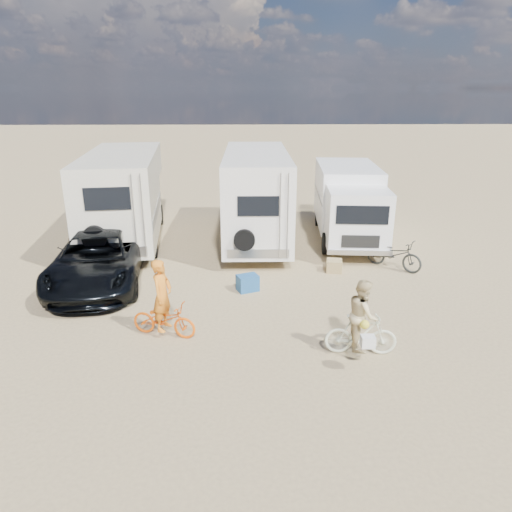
{
  "coord_description": "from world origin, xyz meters",
  "views": [
    {
      "loc": [
        0.01,
        -10.52,
        5.65
      ],
      "look_at": [
        0.31,
        1.67,
        1.3
      ],
      "focal_mm": 33.02,
      "sensor_mm": 36.0,
      "label": 1
    }
  ],
  "objects_px": {
    "rv_main": "(256,197)",
    "bike_parked": "(394,254)",
    "box_truck": "(349,205)",
    "rider_man": "(163,302)",
    "cooler": "(248,283)",
    "rv_left": "(124,198)",
    "bike_man": "(164,319)",
    "dark_suv": "(99,258)",
    "bike_woman": "(361,335)",
    "crate": "(334,266)",
    "rider_woman": "(362,322)"
  },
  "relations": [
    {
      "from": "rider_man",
      "to": "cooler",
      "type": "distance_m",
      "value": 3.39
    },
    {
      "from": "rider_man",
      "to": "crate",
      "type": "relative_size",
      "value": 3.57
    },
    {
      "from": "crate",
      "to": "rv_main",
      "type": "bearing_deg",
      "value": 125.18
    },
    {
      "from": "bike_woman",
      "to": "cooler",
      "type": "distance_m",
      "value": 4.38
    },
    {
      "from": "box_truck",
      "to": "bike_parked",
      "type": "height_order",
      "value": "box_truck"
    },
    {
      "from": "box_truck",
      "to": "cooler",
      "type": "xyz_separation_m",
      "value": [
        -3.98,
        -4.96,
        -1.15
      ]
    },
    {
      "from": "rv_main",
      "to": "box_truck",
      "type": "bearing_deg",
      "value": 0.71
    },
    {
      "from": "bike_woman",
      "to": "bike_parked",
      "type": "height_order",
      "value": "bike_parked"
    },
    {
      "from": "rider_man",
      "to": "dark_suv",
      "type": "bearing_deg",
      "value": 52.86
    },
    {
      "from": "dark_suv",
      "to": "crate",
      "type": "xyz_separation_m",
      "value": [
        7.37,
        0.65,
        -0.57
      ]
    },
    {
      "from": "rv_main",
      "to": "rider_woman",
      "type": "bearing_deg",
      "value": -75.59
    },
    {
      "from": "rv_main",
      "to": "bike_parked",
      "type": "distance_m",
      "value": 5.65
    },
    {
      "from": "rv_main",
      "to": "crate",
      "type": "height_order",
      "value": "rv_main"
    },
    {
      "from": "cooler",
      "to": "rider_man",
      "type": "bearing_deg",
      "value": -149.71
    },
    {
      "from": "rv_left",
      "to": "rv_main",
      "type": "bearing_deg",
      "value": -7.2
    },
    {
      "from": "rv_main",
      "to": "crate",
      "type": "xyz_separation_m",
      "value": [
        2.45,
        -3.48,
        -1.51
      ]
    },
    {
      "from": "cooler",
      "to": "rv_left",
      "type": "bearing_deg",
      "value": 111.01
    },
    {
      "from": "bike_woman",
      "to": "cooler",
      "type": "relative_size",
      "value": 2.68
    },
    {
      "from": "crate",
      "to": "bike_woman",
      "type": "bearing_deg",
      "value": -93.85
    },
    {
      "from": "rv_main",
      "to": "box_truck",
      "type": "height_order",
      "value": "rv_main"
    },
    {
      "from": "bike_man",
      "to": "rv_main",
      "type": "bearing_deg",
      "value": -0.81
    },
    {
      "from": "rv_main",
      "to": "rider_woman",
      "type": "relative_size",
      "value": 4.42
    },
    {
      "from": "rv_left",
      "to": "box_truck",
      "type": "bearing_deg",
      "value": -6.86
    },
    {
      "from": "rv_main",
      "to": "box_truck",
      "type": "distance_m",
      "value": 3.61
    },
    {
      "from": "rv_left",
      "to": "crate",
      "type": "xyz_separation_m",
      "value": [
        7.51,
        -3.54,
        -1.49
      ]
    },
    {
      "from": "box_truck",
      "to": "rider_woman",
      "type": "bearing_deg",
      "value": -95.32
    },
    {
      "from": "rv_left",
      "to": "bike_man",
      "type": "height_order",
      "value": "rv_left"
    },
    {
      "from": "cooler",
      "to": "crate",
      "type": "distance_m",
      "value": 3.19
    },
    {
      "from": "rv_main",
      "to": "dark_suv",
      "type": "height_order",
      "value": "rv_main"
    },
    {
      "from": "rv_left",
      "to": "bike_woman",
      "type": "relative_size",
      "value": 4.56
    },
    {
      "from": "rv_left",
      "to": "bike_parked",
      "type": "bearing_deg",
      "value": -25.75
    },
    {
      "from": "bike_woman",
      "to": "rider_man",
      "type": "height_order",
      "value": "rider_man"
    },
    {
      "from": "rv_main",
      "to": "dark_suv",
      "type": "relative_size",
      "value": 1.29
    },
    {
      "from": "box_truck",
      "to": "cooler",
      "type": "height_order",
      "value": "box_truck"
    },
    {
      "from": "rv_left",
      "to": "crate",
      "type": "height_order",
      "value": "rv_left"
    },
    {
      "from": "dark_suv",
      "to": "rv_left",
      "type": "bearing_deg",
      "value": 85.77
    },
    {
      "from": "dark_suv",
      "to": "crate",
      "type": "bearing_deg",
      "value": -1.05
    },
    {
      "from": "rv_left",
      "to": "dark_suv",
      "type": "height_order",
      "value": "rv_left"
    },
    {
      "from": "dark_suv",
      "to": "bike_woman",
      "type": "xyz_separation_m",
      "value": [
        7.03,
        -4.4,
        -0.29
      ]
    },
    {
      "from": "cooler",
      "to": "rv_main",
      "type": "bearing_deg",
      "value": 63.55
    },
    {
      "from": "box_truck",
      "to": "rider_woman",
      "type": "relative_size",
      "value": 3.87
    },
    {
      "from": "rv_main",
      "to": "bike_woman",
      "type": "bearing_deg",
      "value": -75.59
    },
    {
      "from": "rv_main",
      "to": "crate",
      "type": "distance_m",
      "value": 4.52
    },
    {
      "from": "rv_left",
      "to": "rider_man",
      "type": "distance_m",
      "value": 8.12
    },
    {
      "from": "dark_suv",
      "to": "rider_woman",
      "type": "bearing_deg",
      "value": -38.17
    },
    {
      "from": "rv_left",
      "to": "bike_parked",
      "type": "distance_m",
      "value": 10.15
    },
    {
      "from": "box_truck",
      "to": "rider_man",
      "type": "relative_size",
      "value": 3.54
    },
    {
      "from": "rider_woman",
      "to": "rv_main",
      "type": "bearing_deg",
      "value": 19.35
    },
    {
      "from": "rv_left",
      "to": "crate",
      "type": "bearing_deg",
      "value": -31.81
    },
    {
      "from": "rider_man",
      "to": "crate",
      "type": "xyz_separation_m",
      "value": [
        4.87,
        4.1,
        -0.69
      ]
    }
  ]
}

